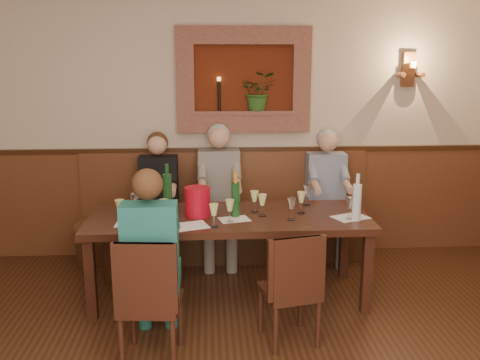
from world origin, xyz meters
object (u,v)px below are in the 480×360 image
Objects in this scene: dining_table at (229,224)px; wine_bottle_green_b at (167,192)px; person_chair_front at (153,274)px; wine_bottle_green_a at (236,199)px; water_bottle at (357,201)px; bench at (225,228)px; chair_near_right at (290,310)px; person_bench_right at (327,207)px; person_bench_left at (159,211)px; spittoon_bucket at (197,201)px; person_bench_mid at (219,207)px; chair_near_left at (151,324)px.

dining_table is 5.68× the size of wine_bottle_green_b.
wine_bottle_green_a is (0.64, 0.74, 0.35)m from person_chair_front.
water_bottle is (1.05, -0.20, 0.24)m from dining_table.
bench reaches higher than chair_near_right.
person_chair_front is 1.04m from wine_bottle_green_a.
person_bench_right is at bearing 41.60° from wine_bottle_green_a.
person_bench_left is at bearing 148.93° from water_bottle.
water_bottle is at bearing -9.40° from spittoon_bucket.
person_chair_front is at bearing 166.40° from chair_near_right.
person_bench_left reaches higher than water_bottle.
person_chair_front is at bearing -108.67° from bench.
dining_table is 0.84m from person_bench_mid.
chair_near_right is 0.64× the size of person_bench_right.
bench is 1.83m from person_chair_front.
person_bench_left reaches higher than bench.
chair_near_right is 2.20× the size of water_bottle.
person_bench_left reaches higher than chair_near_left.
person_bench_right reaches higher than dining_table.
wine_bottle_green_b is 1.63m from water_bottle.
person_bench_right is (1.04, -0.10, 0.23)m from bench.
person_bench_left is (-0.09, 1.82, 0.29)m from chair_near_left.
person_chair_front is 3.48× the size of wine_bottle_green_a.
chair_near_right is at bearing -73.55° from person_bench_mid.
wine_bottle_green_b is (-0.59, 0.21, 0.02)m from wine_bottle_green_a.
person_bench_right is at bearing 44.87° from person_chair_front.
chair_near_right is (1.00, 0.18, -0.01)m from chair_near_left.
person_chair_front reaches higher than water_bottle.
spittoon_bucket is 0.64× the size of wine_bottle_green_a.
person_bench_left is 1.00× the size of person_chair_front.
water_bottle is at bearing -10.87° from dining_table.
chair_near_right is at bearing -64.32° from wine_bottle_green_a.
person_bench_mid is at bearing 54.91° from wine_bottle_green_b.
person_bench_mid is 3.67× the size of wine_bottle_green_a.
water_bottle is (1.64, 0.58, 0.36)m from person_chair_front.
water_bottle is (1.64, 0.77, 0.65)m from chair_near_left.
wine_bottle_green_b is (-1.58, -0.67, 0.36)m from person_bench_right.
person_bench_left is 5.41× the size of spittoon_bucket.
person_bench_left is 1.62m from person_chair_front.
chair_near_left is 2.37× the size of wine_bottle_green_a.
wine_bottle_green_a is at bearing 60.81° from chair_near_left.
person_bench_left is at bearing 102.18° from wine_bottle_green_b.
spittoon_bucket is at bearing 176.46° from dining_table.
dining_table is 0.61m from wine_bottle_green_b.
person_chair_front is 3.20× the size of wine_bottle_green_b.
chair_near_left is (-0.58, -1.92, -0.06)m from bench.
person_bench_left is 0.99× the size of person_bench_right.
wine_bottle_green_b reaches higher than dining_table.
chair_near_right is 1.23m from spittoon_bucket.
bench is 1.66m from water_bottle.
spittoon_bucket is (-0.27, -0.93, 0.55)m from bench.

